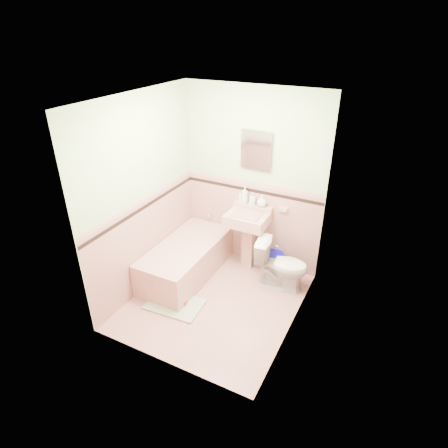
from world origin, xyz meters
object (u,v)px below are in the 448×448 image
at_px(toilet, 282,265).
at_px(bucket, 274,262).
at_px(medicine_cabinet, 256,150).
at_px(soap_bottle_right, 262,201).
at_px(soap_bottle_left, 245,195).
at_px(shoe, 181,302).
at_px(soap_bottle_mid, 253,199).
at_px(sink, 247,241).
at_px(bathtub, 186,261).

xyz_separation_m(toilet, bucket, (-0.21, 0.30, -0.20)).
distance_m(medicine_cabinet, soap_bottle_right, 0.69).
xyz_separation_m(medicine_cabinet, toilet, (0.59, -0.40, -1.36)).
xyz_separation_m(soap_bottle_left, shoe, (-0.26, -1.31, -1.00)).
distance_m(soap_bottle_right, toilet, 0.90).
bearing_deg(soap_bottle_mid, sink, -85.49).
bearing_deg(medicine_cabinet, toilet, -34.67).
relative_size(medicine_cabinet, shoe, 3.32).
height_order(sink, bucket, sink).
height_order(medicine_cabinet, soap_bottle_left, medicine_cabinet).
bearing_deg(bucket, sink, -164.08).
distance_m(bathtub, soap_bottle_right, 1.33).
bearing_deg(shoe, toilet, 44.37).
height_order(soap_bottle_mid, shoe, soap_bottle_mid).
distance_m(bathtub, soap_bottle_mid, 1.26).
xyz_separation_m(soap_bottle_right, bucket, (0.25, -0.07, -0.88)).
bearing_deg(sink, bathtub, -142.07).
height_order(soap_bottle_left, bucket, soap_bottle_left).
distance_m(toilet, shoe, 1.38).
relative_size(sink, toilet, 1.27).
relative_size(bathtub, sink, 1.72).
height_order(soap_bottle_mid, toilet, soap_bottle_mid).
bearing_deg(soap_bottle_right, bathtub, -138.55).
relative_size(soap_bottle_left, soap_bottle_mid, 1.44).
xyz_separation_m(soap_bottle_left, soap_bottle_mid, (0.12, 0.00, -0.04)).
relative_size(sink, bucket, 3.09).
bearing_deg(soap_bottle_mid, medicine_cabinet, 64.65).
bearing_deg(soap_bottle_mid, soap_bottle_left, 180.00).
height_order(soap_bottle_right, bucket, soap_bottle_right).
height_order(medicine_cabinet, bucket, medicine_cabinet).
height_order(bathtub, sink, sink).
bearing_deg(soap_bottle_left, toilet, -27.57).
height_order(medicine_cabinet, soap_bottle_right, medicine_cabinet).
relative_size(soap_bottle_mid, shoe, 1.18).
xyz_separation_m(soap_bottle_mid, bucket, (0.39, -0.07, -0.88)).
relative_size(medicine_cabinet, soap_bottle_left, 1.95).
bearing_deg(toilet, bucket, 27.65).
distance_m(soap_bottle_left, shoe, 1.67).
xyz_separation_m(medicine_cabinet, shoe, (-0.39, -1.34, -1.64)).
bearing_deg(sink, bucket, 15.92).
xyz_separation_m(soap_bottle_mid, toilet, (0.60, -0.37, -0.68)).
bearing_deg(medicine_cabinet, soap_bottle_mid, -115.35).
height_order(sink, soap_bottle_left, soap_bottle_left).
height_order(soap_bottle_left, soap_bottle_mid, soap_bottle_left).
distance_m(bathtub, medicine_cabinet, 1.78).
height_order(bucket, shoe, bucket).
bearing_deg(toilet, shoe, 126.73).
distance_m(soap_bottle_mid, soap_bottle_right, 0.14).
height_order(soap_bottle_left, shoe, soap_bottle_left).
xyz_separation_m(toilet, shoe, (-0.97, -0.93, -0.29)).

